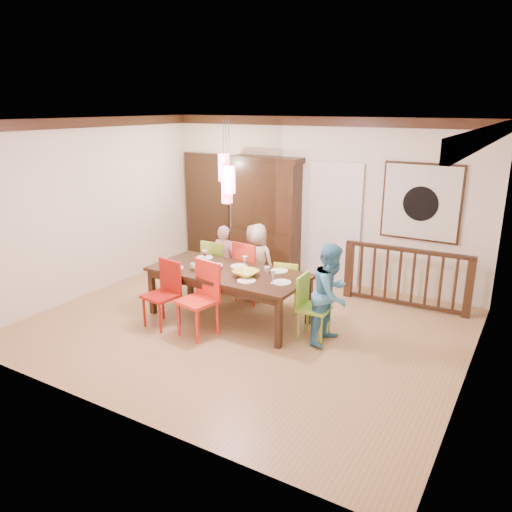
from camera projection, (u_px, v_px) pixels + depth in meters
The scene contains 37 objects.
floor at pixel (245, 326), 7.27m from camera, with size 6.00×6.00×0.00m, color #A17C4E.
ceiling at pixel (243, 120), 6.42m from camera, with size 6.00×6.00×0.00m, color white.
wall_back at pixel (318, 201), 8.91m from camera, with size 6.00×6.00×0.00m, color silver.
wall_left at pixel (91, 207), 8.31m from camera, with size 5.00×5.00×0.00m, color silver.
wall_right at pixel (480, 263), 5.39m from camera, with size 5.00×5.00×0.00m, color silver.
crown_molding at pixel (243, 127), 6.45m from camera, with size 6.00×5.00×0.16m, color black, non-canonical shape.
panel_door at pixel (208, 209), 10.15m from camera, with size 1.04×0.07×2.24m, color black.
white_doorway at pixel (335, 225), 8.82m from camera, with size 0.97×0.05×2.22m, color silver.
painting at pixel (421, 202), 7.95m from camera, with size 1.25×0.06×1.25m.
pendant_cluster at pixel (227, 179), 6.93m from camera, with size 0.27×0.21×1.14m.
dining_table at pixel (228, 276), 7.35m from camera, with size 2.38×1.11×0.75m.
chair_far_left at pixel (219, 262), 8.43m from camera, with size 0.43×0.43×0.93m.
chair_far_mid at pixel (252, 267), 8.05m from camera, with size 0.52×0.52×1.02m.
chair_far_right at pixel (288, 282), 7.67m from camera, with size 0.45×0.45×0.83m.
chair_near_left at pixel (160, 290), 7.12m from camera, with size 0.49×0.49×0.96m.
chair_near_mid at pixel (197, 295), 6.82m from camera, with size 0.55×0.55×1.04m.
chair_end_right at pixel (315, 303), 6.76m from camera, with size 0.42×0.42×0.89m.
china_hutch at pixel (266, 216), 9.31m from camera, with size 1.39×0.46×2.20m.
balustrade at pixel (406, 276), 7.86m from camera, with size 1.99×0.16×0.96m.
person_far_left at pixel (224, 260), 8.32m from camera, with size 0.44×0.29×1.20m, color beige.
person_far_mid at pixel (256, 262), 8.10m from camera, with size 0.62×0.41×1.28m, color #BFAF90.
person_end_right at pixel (331, 294), 6.61m from camera, with size 0.67×0.52×1.37m, color #4392BB.
serving_bowl at pixel (246, 273), 7.09m from camera, with size 0.36×0.36×0.09m, color gold.
small_bowl at pixel (216, 267), 7.41m from camera, with size 0.20×0.20×0.06m, color white.
cup_left at pixel (194, 267), 7.37m from camera, with size 0.13×0.13×0.10m, color silver.
cup_right at pixel (267, 270), 7.25m from camera, with size 0.09×0.09×0.09m, color silver.
plate_far_left at pixel (204, 258), 7.94m from camera, with size 0.26×0.26×0.01m, color white.
plate_far_mid at pixel (239, 266), 7.52m from camera, with size 0.26×0.26×0.01m, color white.
plate_far_right at pixel (279, 271), 7.30m from camera, with size 0.26×0.26×0.01m, color white.
plate_near_left at pixel (175, 268), 7.44m from camera, with size 0.26×0.26×0.01m, color white.
plate_near_mid at pixel (246, 281), 6.90m from camera, with size 0.26×0.26×0.01m, color white.
plate_end_right at pixel (282, 282), 6.83m from camera, with size 0.26×0.26×0.01m, color white.
wine_glass_a at pixel (205, 256), 7.72m from camera, with size 0.08×0.08×0.19m, color #590C19, non-canonical shape.
wine_glass_b at pixel (245, 262), 7.41m from camera, with size 0.08×0.08×0.19m, color silver, non-canonical shape.
wine_glass_c at pixel (212, 269), 7.10m from camera, with size 0.08×0.08×0.19m, color #590C19, non-canonical shape.
wine_glass_d at pixel (273, 277), 6.80m from camera, with size 0.08×0.08×0.19m, color silver, non-canonical shape.
napkin at pixel (206, 277), 7.06m from camera, with size 0.18×0.14×0.01m, color #D83359.
Camera 1 is at (3.53, -5.65, 3.09)m, focal length 35.00 mm.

